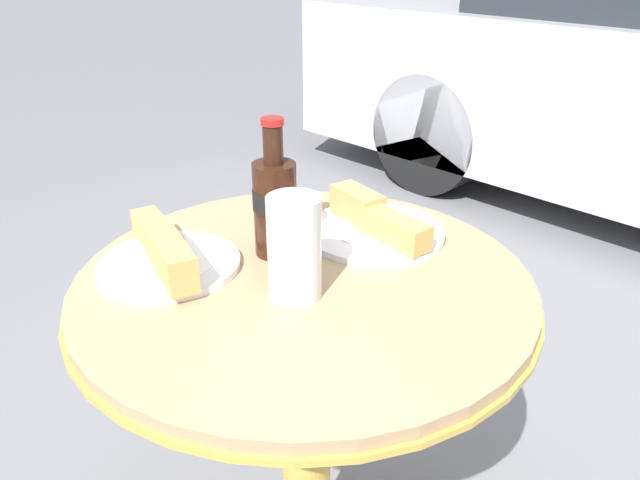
{
  "coord_description": "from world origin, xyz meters",
  "views": [
    {
      "loc": [
        0.62,
        -0.58,
        1.21
      ],
      "look_at": [
        0.0,
        0.04,
        0.78
      ],
      "focal_mm": 35.0,
      "sensor_mm": 36.0,
      "label": 1
    }
  ],
  "objects": [
    {
      "name": "lunch_plate_near",
      "position": [
        -0.02,
        0.19,
        0.75
      ],
      "size": [
        0.25,
        0.25,
        0.07
      ],
      "color": "white",
      "rests_on": "bistro_table"
    },
    {
      "name": "lunch_plate_far",
      "position": [
        -0.17,
        -0.14,
        0.75
      ],
      "size": [
        0.24,
        0.23,
        0.07
      ],
      "color": "white",
      "rests_on": "bistro_table"
    },
    {
      "name": "cola_bottle_left",
      "position": [
        -0.09,
        0.02,
        0.82
      ],
      "size": [
        0.07,
        0.07,
        0.23
      ],
      "color": "#33190F",
      "rests_on": "bistro_table"
    },
    {
      "name": "bistro_table",
      "position": [
        0.0,
        0.0,
        0.56
      ],
      "size": [
        0.73,
        0.73,
        0.73
      ],
      "color": "gold",
      "rests_on": "ground_plane"
    },
    {
      "name": "drinking_glass",
      "position": [
        0.03,
        -0.05,
        0.8
      ],
      "size": [
        0.08,
        0.08,
        0.15
      ],
      "color": "silver",
      "rests_on": "bistro_table"
    }
  ]
}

